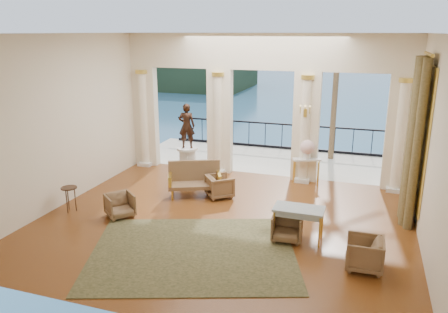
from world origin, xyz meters
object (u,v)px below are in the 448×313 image
(side_table, at_px, (69,191))
(armchair_a, at_px, (120,204))
(armchair_d, at_px, (220,185))
(settee, at_px, (195,179))
(armchair_c, at_px, (364,252))
(console_table, at_px, (307,163))
(pedestal, at_px, (188,168))
(game_table, at_px, (299,211))
(statue, at_px, (187,126))
(armchair_b, at_px, (287,226))

(side_table, bearing_deg, armchair_a, 4.54)
(armchair_d, bearing_deg, settee, 57.05)
(armchair_d, relative_size, settee, 0.44)
(armchair_c, xyz_separation_m, console_table, (-1.83, 4.75, 0.30))
(armchair_c, height_order, settee, settee)
(armchair_d, bearing_deg, pedestal, 27.37)
(game_table, relative_size, console_table, 1.25)
(armchair_c, bearing_deg, console_table, -159.89)
(game_table, relative_size, statue, 0.84)
(armchair_b, bearing_deg, statue, 139.28)
(armchair_a, xyz_separation_m, settee, (1.22, 2.02, 0.15))
(armchair_c, bearing_deg, side_table, -95.46)
(armchair_d, bearing_deg, statue, 27.37)
(pedestal, distance_m, side_table, 3.49)
(armchair_b, height_order, statue, statue)
(game_table, bearing_deg, side_table, -176.96)
(armchair_a, bearing_deg, side_table, 134.69)
(armchair_b, distance_m, statue, 4.61)
(armchair_b, distance_m, console_table, 4.01)
(armchair_d, xyz_separation_m, side_table, (-3.37, -2.21, 0.22))
(armchair_c, height_order, side_table, armchair_c)
(armchair_a, xyz_separation_m, statue, (0.75, 2.63, 1.54))
(game_table, bearing_deg, armchair_a, -177.53)
(armchair_a, xyz_separation_m, armchair_d, (1.96, 2.10, 0.02))
(settee, distance_m, game_table, 3.76)
(armchair_c, relative_size, armchair_d, 1.02)
(armchair_a, relative_size, pedestal, 0.55)
(console_table, bearing_deg, armchair_d, -159.92)
(statue, bearing_deg, settee, 115.68)
(armchair_c, bearing_deg, statue, -123.61)
(game_table, xyz_separation_m, console_table, (-0.38, 3.89, -0.03))
(statue, relative_size, side_table, 2.00)
(settee, relative_size, pedestal, 1.33)
(console_table, bearing_deg, armchair_a, -157.63)
(pedestal, bearing_deg, armchair_d, -23.86)
(pedestal, xyz_separation_m, side_table, (-2.16, -2.74, -0.01))
(game_table, distance_m, side_table, 5.91)
(pedestal, bearing_deg, statue, 0.00)
(console_table, bearing_deg, game_table, -106.69)
(side_table, bearing_deg, pedestal, 51.70)
(armchair_b, distance_m, pedestal, 4.35)
(armchair_d, xyz_separation_m, statue, (-1.20, 0.53, 1.52))
(armchair_c, relative_size, game_table, 0.64)
(armchair_a, distance_m, pedestal, 2.75)
(side_table, bearing_deg, armchair_b, 1.74)
(console_table, relative_size, side_table, 1.35)
(console_table, height_order, side_table, console_table)
(settee, height_order, console_table, settee)
(game_table, height_order, side_table, game_table)
(game_table, height_order, pedestal, pedestal)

